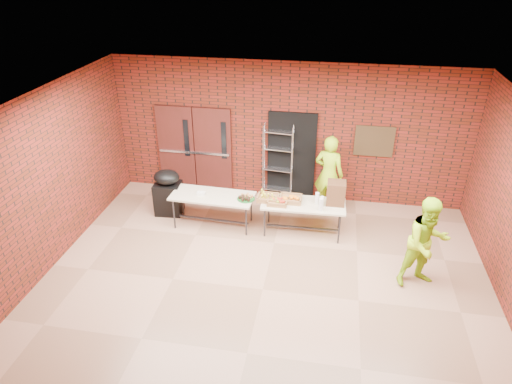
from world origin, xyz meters
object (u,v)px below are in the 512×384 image
volunteer_woman (329,174)px  coffee_dispenser (336,193)px  covered_grill (168,192)px  volunteer_man (427,243)px  wire_rack (278,163)px  table_right (303,206)px  table_left (213,198)px

volunteer_woman → coffee_dispenser: bearing=118.5°
coffee_dispenser → covered_grill: size_ratio=0.46×
volunteer_man → volunteer_woman: bearing=104.6°
wire_rack → covered_grill: bearing=-148.5°
wire_rack → volunteer_man: wire_rack is taller
table_right → volunteer_woman: size_ratio=0.96×
coffee_dispenser → covered_grill: coffee_dispenser is taller
coffee_dispenser → covered_grill: bearing=177.2°
covered_grill → volunteer_man: 5.45m
volunteer_man → table_left: bearing=140.6°
table_left → table_right: size_ratio=1.03×
table_left → coffee_dispenser: (2.54, 0.13, 0.28)m
covered_grill → wire_rack: bearing=21.2°
wire_rack → volunteer_woman: wire_rack is taller
table_right → covered_grill: bearing=173.1°
table_left → coffee_dispenser: size_ratio=3.66×
table_left → covered_grill: bearing=166.7°
table_right → volunteer_woman: 1.16m
wire_rack → covered_grill: (-2.29, -1.09, -0.39)m
wire_rack → coffee_dispenser: bearing=-37.0°
coffee_dispenser → volunteer_woman: size_ratio=0.27×
wire_rack → table_left: 1.85m
table_right → volunteer_woman: (0.46, 1.04, 0.26)m
table_left → covered_grill: (-1.10, 0.31, -0.13)m
wire_rack → table_left: size_ratio=1.04×
wire_rack → volunteer_man: (2.92, -2.64, -0.07)m
volunteer_woman → volunteer_man: (1.74, -2.30, -0.05)m
volunteer_woman → volunteer_man: volunteer_woman is taller
table_left → covered_grill: 1.15m
table_right → volunteer_man: 2.55m
volunteer_woman → table_right: bearing=84.1°
table_left → volunteer_man: bearing=-14.4°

